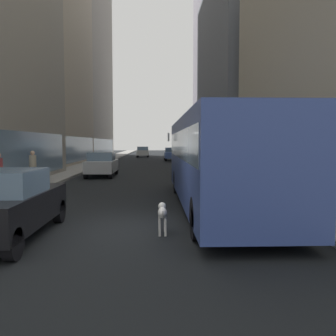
% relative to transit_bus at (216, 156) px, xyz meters
% --- Properties ---
extents(ground_plane, '(120.00, 120.00, 0.00)m').
position_rel_transit_bus_xyz_m(ground_plane, '(-2.80, 31.89, -1.78)').
color(ground_plane, black).
extents(sidewalk_left, '(2.40, 110.00, 0.15)m').
position_rel_transit_bus_xyz_m(sidewalk_left, '(-8.50, 31.89, -1.70)').
color(sidewalk_left, gray).
rests_on(sidewalk_left, ground).
extents(sidewalk_right, '(2.40, 110.00, 0.15)m').
position_rel_transit_bus_xyz_m(sidewalk_right, '(2.90, 31.89, -1.70)').
color(sidewalk_right, '#9E9991').
rests_on(sidewalk_right, ground).
extents(building_left_mid, '(10.01, 16.64, 29.13)m').
position_rel_transit_bus_xyz_m(building_left_mid, '(-14.70, 24.23, 12.78)').
color(building_left_mid, '#A0937F').
rests_on(building_left_mid, ground).
extents(building_left_far, '(9.18, 23.70, 33.41)m').
position_rel_transit_bus_xyz_m(building_left_far, '(-14.70, 45.14, 14.92)').
color(building_left_far, gray).
rests_on(building_left_far, ground).
extents(building_right_mid, '(11.64, 19.48, 18.52)m').
position_rel_transit_bus_xyz_m(building_right_mid, '(9.10, 24.20, 7.47)').
color(building_right_mid, slate).
rests_on(building_right_mid, ground).
extents(building_right_far, '(8.12, 19.91, 38.28)m').
position_rel_transit_bus_xyz_m(building_right_far, '(9.10, 46.11, 17.35)').
color(building_right_far, slate).
rests_on(building_right_far, ground).
extents(transit_bus, '(2.78, 11.53, 3.05)m').
position_rel_transit_bus_xyz_m(transit_bus, '(0.00, 0.00, 0.00)').
color(transit_bus, '#33478C').
rests_on(transit_bus, ground).
extents(car_white_van, '(1.78, 4.01, 1.62)m').
position_rel_transit_bus_xyz_m(car_white_van, '(-4.00, 43.25, -0.96)').
color(car_white_van, silver).
rests_on(car_white_van, ground).
extents(car_black_suv, '(1.82, 4.11, 1.62)m').
position_rel_transit_bus_xyz_m(car_black_suv, '(-5.60, -3.91, -0.96)').
color(car_black_suv, black).
rests_on(car_black_suv, ground).
extents(car_blue_hatchback, '(1.86, 4.74, 1.62)m').
position_rel_transit_bus_xyz_m(car_blue_hatchback, '(0.00, 32.81, -0.95)').
color(car_blue_hatchback, '#4C6BB7').
rests_on(car_blue_hatchback, ground).
extents(car_silver_sedan, '(1.74, 4.07, 1.62)m').
position_rel_transit_bus_xyz_m(car_silver_sedan, '(-5.60, 11.42, -0.96)').
color(car_silver_sedan, '#B7BABF').
rests_on(car_silver_sedan, ground).
extents(dalmatian_dog, '(0.22, 0.96, 0.72)m').
position_rel_transit_bus_xyz_m(dalmatian_dog, '(-1.93, -3.55, -1.26)').
color(dalmatian_dog, white).
rests_on(dalmatian_dog, ground).
extents(pedestrian_in_coat, '(0.34, 0.34, 1.69)m').
position_rel_transit_bus_xyz_m(pedestrian_in_coat, '(-8.09, 5.48, -0.77)').
color(pedestrian_in_coat, '#1E1E2D').
rests_on(pedestrian_in_coat, sidewalk_left).
extents(traffic_light_near, '(0.24, 0.41, 3.40)m').
position_rel_transit_bus_xyz_m(traffic_light_near, '(2.10, -0.54, 0.66)').
color(traffic_light_near, black).
rests_on(traffic_light_near, sidewalk_right).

